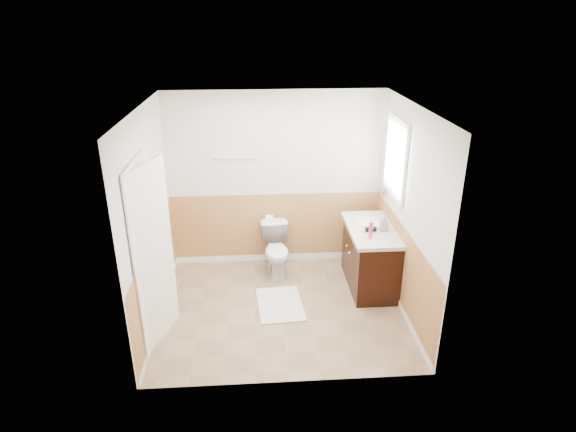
{
  "coord_description": "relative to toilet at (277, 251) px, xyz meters",
  "views": [
    {
      "loc": [
        -0.27,
        -5.06,
        3.42
      ],
      "look_at": [
        0.1,
        0.25,
        1.15
      ],
      "focal_mm": 29.82,
      "sensor_mm": 36.0,
      "label": 1
    }
  ],
  "objects": [
    {
      "name": "countertop",
      "position": [
        1.22,
        -0.41,
        0.48
      ],
      "size": [
        0.6,
        1.15,
        0.05
      ],
      "primitive_type": "cube",
      "color": "beige",
      "rests_on": "vanity_cabinet"
    },
    {
      "name": "wainscot_right",
      "position": [
        1.5,
        -0.9,
        0.15
      ],
      "size": [
        0.0,
        2.6,
        2.6
      ],
      "primitive_type": "plane",
      "rotation": [
        1.57,
        0.0,
        -1.57
      ],
      "color": "#B28247",
      "rests_on": "floor"
    },
    {
      "name": "wainscot_front",
      "position": [
        0.01,
        -2.19,
        0.15
      ],
      "size": [
        3.0,
        0.0,
        3.0
      ],
      "primitive_type": "plane",
      "rotation": [
        -1.57,
        0.0,
        0.0
      ],
      "color": "#B28247",
      "rests_on": "floor"
    },
    {
      "name": "ceiling",
      "position": [
        0.01,
        -0.9,
        2.15
      ],
      "size": [
        3.0,
        3.0,
        0.0
      ],
      "primitive_type": "plane",
      "rotation": [
        3.14,
        0.0,
        0.0
      ],
      "color": "white",
      "rests_on": "floor"
    },
    {
      "name": "sink_basin",
      "position": [
        1.23,
        -0.26,
        0.51
      ],
      "size": [
        0.36,
        0.36,
        0.02
      ],
      "primitive_type": "cylinder",
      "color": "white",
      "rests_on": "countertop"
    },
    {
      "name": "vanity_cabinet",
      "position": [
        1.23,
        -0.41,
        0.05
      ],
      "size": [
        0.55,
        1.1,
        0.8
      ],
      "primitive_type": "cube",
      "color": "black",
      "rests_on": "floor"
    },
    {
      "name": "wall_left",
      "position": [
        -1.49,
        -0.9,
        0.9
      ],
      "size": [
        0.0,
        3.0,
        3.0
      ],
      "primitive_type": "plane",
      "rotation": [
        1.57,
        0.0,
        1.57
      ],
      "color": "silver",
      "rests_on": "floor"
    },
    {
      "name": "wainscot_left",
      "position": [
        -1.47,
        -0.9,
        0.15
      ],
      "size": [
        0.0,
        2.6,
        2.6
      ],
      "primitive_type": "plane",
      "rotation": [
        1.57,
        0.0,
        1.57
      ],
      "color": "#B28247",
      "rests_on": "floor"
    },
    {
      "name": "tp_roll",
      "position": [
        -0.09,
        0.33,
        0.35
      ],
      "size": [
        0.1,
        0.11,
        0.11
      ],
      "primitive_type": "cylinder",
      "rotation": [
        0.0,
        1.57,
        0.0
      ],
      "color": "white",
      "rests_on": "tp_holder_bar"
    },
    {
      "name": "towel_bar",
      "position": [
        -0.54,
        0.35,
        1.25
      ],
      "size": [
        0.62,
        0.02,
        0.02
      ],
      "primitive_type": "cylinder",
      "rotation": [
        0.0,
        1.57,
        0.0
      ],
      "color": "silver",
      "rests_on": "wall_back"
    },
    {
      "name": "tp_sheet",
      "position": [
        -0.09,
        0.33,
        0.24
      ],
      "size": [
        0.1,
        0.01,
        0.16
      ],
      "primitive_type": "cube",
      "color": "white",
      "rests_on": "tp_roll"
    },
    {
      "name": "door",
      "position": [
        -1.39,
        -1.35,
        0.67
      ],
      "size": [
        0.29,
        0.78,
        2.04
      ],
      "primitive_type": "cube",
      "rotation": [
        0.0,
        0.0,
        -0.31
      ],
      "color": "white",
      "rests_on": "wall_left"
    },
    {
      "name": "wall_back",
      "position": [
        0.01,
        0.4,
        0.9
      ],
      "size": [
        3.0,
        0.0,
        3.0
      ],
      "primitive_type": "plane",
      "rotation": [
        1.57,
        0.0,
        0.0
      ],
      "color": "silver",
      "rests_on": "floor"
    },
    {
      "name": "wainscot_back",
      "position": [
        0.01,
        0.39,
        0.15
      ],
      "size": [
        3.0,
        0.0,
        3.0
      ],
      "primitive_type": "plane",
      "rotation": [
        1.57,
        0.0,
        0.0
      ],
      "color": "#B28247",
      "rests_on": "floor"
    },
    {
      "name": "faucet",
      "position": [
        1.41,
        -0.26,
        0.57
      ],
      "size": [
        0.02,
        0.02,
        0.14
      ],
      "primitive_type": "cylinder",
      "color": "silver",
      "rests_on": "countertop"
    },
    {
      "name": "door_knob",
      "position": [
        -1.33,
        -1.02,
        0.6
      ],
      "size": [
        0.06,
        0.06,
        0.06
      ],
      "primitive_type": "sphere",
      "color": "silver",
      "rests_on": "door"
    },
    {
      "name": "bath_mat",
      "position": [
        0.0,
        -0.83,
        -0.34
      ],
      "size": [
        0.61,
        0.84,
        0.02
      ],
      "primitive_type": "cube",
      "rotation": [
        0.0,
        0.0,
        0.07
      ],
      "color": "silver",
      "rests_on": "floor"
    },
    {
      "name": "floor",
      "position": [
        0.01,
        -0.9,
        -0.35
      ],
      "size": [
        3.0,
        3.0,
        0.0
      ],
      "primitive_type": "plane",
      "color": "#8C7051",
      "rests_on": "ground"
    },
    {
      "name": "door_frame",
      "position": [
        -1.46,
        -1.35,
        0.68
      ],
      "size": [
        0.02,
        0.92,
        2.1
      ],
      "primitive_type": "cube",
      "color": "white",
      "rests_on": "wall_left"
    },
    {
      "name": "wall_right",
      "position": [
        1.51,
        -0.9,
        0.9
      ],
      "size": [
        0.0,
        3.0,
        3.0
      ],
      "primitive_type": "plane",
      "rotation": [
        1.57,
        0.0,
        -1.57
      ],
      "color": "silver",
      "rests_on": "floor"
    },
    {
      "name": "mirror_panel",
      "position": [
        1.49,
        0.2,
        1.2
      ],
      "size": [
        0.02,
        0.35,
        0.9
      ],
      "primitive_type": "cube",
      "color": "silver",
      "rests_on": "wall_right"
    },
    {
      "name": "toilet",
      "position": [
        0.0,
        0.0,
        0.0
      ],
      "size": [
        0.44,
        0.71,
        0.7
      ],
      "primitive_type": "imported",
      "rotation": [
        0.0,
        0.0,
        0.07
      ],
      "color": "silver",
      "rests_on": "floor"
    },
    {
      "name": "vanity_knob_right",
      "position": [
        0.93,
        -0.31,
        0.2
      ],
      "size": [
        0.03,
        0.03,
        0.03
      ],
      "primitive_type": "sphere",
      "color": "#B4B4BB",
      "rests_on": "vanity_cabinet"
    },
    {
      "name": "hair_dryer_body",
      "position": [
        1.18,
        -0.52,
        0.54
      ],
      "size": [
        0.14,
        0.07,
        0.07
      ],
      "primitive_type": "cylinder",
      "rotation": [
        0.0,
        1.57,
        0.0
      ],
      "color": "black",
      "rests_on": "countertop"
    },
    {
      "name": "hair_dryer_handle",
      "position": [
        1.15,
        -0.5,
        0.51
      ],
      "size": [
        0.03,
        0.03,
        0.07
      ],
      "primitive_type": "cylinder",
      "color": "black",
      "rests_on": "countertop"
    },
    {
      "name": "window_frame",
      "position": [
        1.48,
        -0.31,
        1.4
      ],
      "size": [
        0.04,
        0.8,
        1.0
      ],
      "primitive_type": "cube",
      "color": "white",
      "rests_on": "wall_right"
    },
    {
      "name": "vanity_knob_left",
      "position": [
        0.93,
        -0.51,
        0.2
      ],
      "size": [
        0.03,
        0.03,
        0.03
      ],
      "primitive_type": "sphere",
      "color": "silver",
      "rests_on": "vanity_cabinet"
    },
    {
      "name": "lotion_bottle",
      "position": [
        1.13,
        -0.72,
        0.61
      ],
      "size": [
        0.05,
        0.05,
        0.22
      ],
      "primitive_type": "cylinder",
      "color": "#CB347D",
      "rests_on": "countertop"
    },
    {
      "name": "window_glass",
      "position": [
        1.5,
        -0.31,
        1.4
      ],
      "size": [
        0.01,
        0.7,
        0.9
      ],
      "primitive_type": "cube",
      "color": "white",
      "rests_on": "wall_right"
    },
    {
      "name": "tp_holder_bar",
      "position": [
        -0.09,
        0.33,
        0.35
      ],
      "size": [
        0.14,
        0.02,
        0.02
      ],
      "primitive_type": "cylinder",
      "rotation": [
        0.0,
        1.57,
        0.0
      ],
      "color": "silver",
      "rests_on": "wall_back"
    },
    {
      "name": "wall_front",
      "position": [
        0.01,
        -2.2,
        0.9
      ],
      "size": [
        3.0,
        0.0,
        3.0
      ],
      "primitive_type": "plane",
      "rotation": [
        -1.57,
        0.0,
        0.0
      ],
      "color": "silver",
      "rests_on": "floor"
    },
    {
      "name": "soap_dispenser",
      "position": [
        1.35,
        -0.51,
        0.6
      ],
      "size": [
        0.1,
        0.1,
        0.21
      ],
      "primitive_type": "imported",
      "rotation": [
        0.0,
        0.0,
        0.03
      ],
      "color": "gray",
      "rests_on": "countertop"
    }
  ]
}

